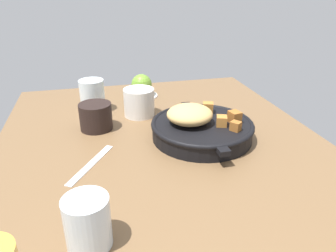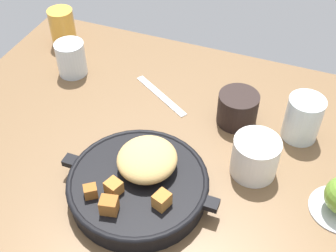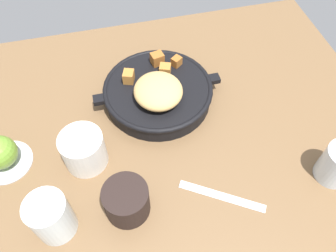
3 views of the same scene
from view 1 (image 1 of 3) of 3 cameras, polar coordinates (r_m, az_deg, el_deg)
name	(u,v)px [view 1 (image 1 of 3)]	position (r cm, az deg, el deg)	size (l,w,h in cm)	color
ground_plane	(163,148)	(78.16, -0.87, -3.90)	(97.44, 79.21, 2.40)	brown
cast_iron_skillet	(201,127)	(79.40, 5.82, -0.10)	(29.60, 25.25, 8.66)	black
saucer_plate	(142,95)	(109.24, -4.64, 5.50)	(10.50, 10.50, 0.60)	#B7BABF
red_apple	(142,84)	(108.06, -4.71, 7.36)	(6.83, 6.83, 6.83)	olive
butter_knife	(91,164)	(71.12, -13.51, -6.54)	(17.06, 1.60, 0.36)	silver
water_glass_tall	(92,96)	(97.61, -13.27, 5.26)	(7.25, 7.25, 9.46)	silver
coffee_mug_dark	(96,116)	(85.76, -12.70, 1.67)	(8.43, 8.43, 7.00)	black
water_glass_short	(88,222)	(50.15, -14.08, -16.24)	(6.85, 6.85, 8.18)	silver
ceramic_mug_white	(139,102)	(92.41, -5.15, 4.21)	(8.71, 8.71, 7.91)	silver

